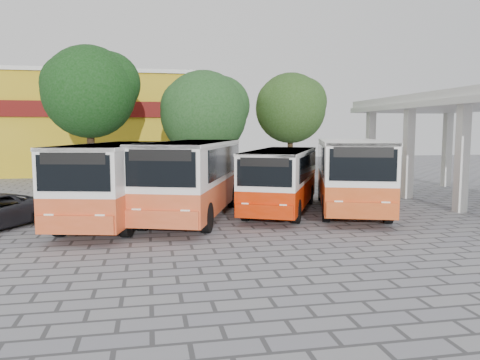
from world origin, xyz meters
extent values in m
plane|color=gray|center=(0.00, 0.00, 0.00)|extent=(90.00, 90.00, 0.00)
cube|color=silver|center=(7.85, 10.50, 2.50)|extent=(0.45, 0.45, 5.00)
cube|color=silver|center=(13.15, 10.50, 2.50)|extent=(0.45, 0.45, 5.00)
cube|color=#B99714|center=(-11.00, 26.00, 4.00)|extent=(20.00, 10.00, 8.00)
cube|color=#590C0A|center=(-11.00, 20.90, 5.20)|extent=(20.00, 0.20, 1.20)
cube|color=silver|center=(-11.00, 26.00, 8.15)|extent=(20.40, 10.40, 0.30)
cube|color=#D75124|center=(-6.86, 2.52, 0.96)|extent=(4.50, 8.83, 1.11)
cube|color=white|center=(-6.86, 2.52, 2.29)|extent=(4.50, 8.83, 1.56)
cube|color=white|center=(-6.86, 2.52, 3.01)|extent=(4.55, 8.85, 0.13)
cube|color=black|center=(-8.15, 2.52, 2.31)|extent=(1.72, 6.80, 1.11)
cube|color=black|center=(-5.57, 2.52, 2.31)|extent=(1.72, 6.80, 1.11)
cube|color=black|center=(-6.86, -1.73, 2.31)|extent=(2.22, 0.59, 1.11)
cube|color=black|center=(-6.86, -1.73, 2.75)|extent=(1.97, 0.54, 0.36)
cylinder|color=black|center=(-8.00, -0.23, 0.53)|extent=(0.30, 1.06, 1.06)
cylinder|color=black|center=(-5.71, -0.23, 0.53)|extent=(0.30, 1.06, 1.06)
cylinder|color=black|center=(-8.00, 5.28, 0.53)|extent=(0.30, 1.06, 1.06)
cylinder|color=black|center=(-5.71, 5.28, 0.53)|extent=(0.30, 1.06, 1.06)
cube|color=#D95528|center=(-3.86, 2.79, 0.98)|extent=(5.26, 9.02, 1.14)
cube|color=white|center=(-3.86, 2.79, 2.34)|extent=(5.26, 9.02, 1.59)
cube|color=white|center=(-3.86, 2.79, 3.07)|extent=(5.31, 9.04, 0.13)
cube|color=black|center=(-5.18, 2.79, 2.36)|extent=(2.36, 6.77, 1.14)
cube|color=black|center=(-2.54, 2.79, 2.36)|extent=(2.36, 6.77, 1.14)
cube|color=black|center=(-3.86, -1.56, 2.36)|extent=(2.21, 0.80, 1.14)
cube|color=black|center=(-3.86, -1.56, 2.81)|extent=(1.96, 0.72, 0.37)
cylinder|color=black|center=(-5.03, -0.02, 0.54)|extent=(0.30, 1.08, 1.08)
cylinder|color=black|center=(-2.69, -0.02, 0.54)|extent=(0.30, 1.08, 1.08)
cylinder|color=black|center=(-5.03, 5.60, 0.54)|extent=(0.30, 1.08, 1.08)
cylinder|color=black|center=(-2.69, 5.60, 0.54)|extent=(0.30, 1.08, 1.08)
cube|color=red|center=(0.09, 3.41, 0.85)|extent=(5.28, 7.80, 0.99)
cube|color=white|center=(0.09, 3.41, 2.04)|extent=(5.28, 7.80, 1.39)
cube|color=white|center=(0.09, 3.41, 2.68)|extent=(5.32, 7.82, 0.11)
cube|color=black|center=(-1.06, 3.41, 2.06)|extent=(2.71, 5.65, 0.99)
cube|color=black|center=(1.25, 3.41, 2.06)|extent=(2.71, 5.65, 0.99)
cube|color=black|center=(0.09, -0.39, 2.06)|extent=(1.86, 0.91, 0.99)
cube|color=black|center=(0.09, -0.39, 2.45)|extent=(1.65, 0.82, 0.32)
cylinder|color=black|center=(-0.93, 0.96, 0.47)|extent=(0.26, 0.94, 0.94)
cylinder|color=black|center=(1.11, 0.96, 0.47)|extent=(0.26, 0.94, 0.94)
cylinder|color=black|center=(-0.93, 5.87, 0.47)|extent=(0.26, 0.94, 0.94)
cylinder|color=black|center=(1.11, 5.87, 0.47)|extent=(0.26, 0.94, 0.94)
cube|color=#CE4815|center=(3.24, 3.12, 0.99)|extent=(5.30, 9.09, 1.14)
cube|color=white|center=(3.24, 3.12, 2.36)|extent=(5.30, 9.09, 1.60)
cube|color=white|center=(3.24, 3.12, 3.09)|extent=(5.35, 9.10, 0.13)
cube|color=black|center=(1.91, 3.12, 2.37)|extent=(2.38, 6.81, 1.14)
cube|color=black|center=(4.56, 3.12, 2.37)|extent=(2.38, 6.81, 1.14)
cube|color=black|center=(3.24, -1.25, 2.37)|extent=(2.23, 0.81, 1.14)
cube|color=black|center=(3.24, -1.25, 2.83)|extent=(1.98, 0.73, 0.37)
cylinder|color=black|center=(2.06, 0.29, 0.54)|extent=(0.30, 1.09, 1.09)
cylinder|color=black|center=(4.41, 0.29, 0.54)|extent=(0.30, 1.09, 1.09)
cylinder|color=black|center=(2.06, 5.95, 0.54)|extent=(0.30, 1.09, 1.09)
cylinder|color=black|center=(4.41, 5.95, 0.54)|extent=(0.30, 1.09, 1.09)
cylinder|color=#342415|center=(-9.09, 13.38, 2.08)|extent=(0.45, 0.45, 4.16)
sphere|color=#0C340B|center=(-9.09, 13.38, 5.90)|extent=(5.55, 5.55, 5.55)
sphere|color=#0C340B|center=(-7.98, 13.68, 6.45)|extent=(3.89, 3.89, 3.89)
sphere|color=#0C340B|center=(-10.06, 13.18, 6.31)|extent=(3.61, 3.61, 3.61)
cylinder|color=#3E2A1D|center=(-2.23, 12.69, 1.70)|extent=(0.41, 0.41, 3.40)
sphere|color=#1B4418|center=(-2.23, 12.69, 4.61)|extent=(5.34, 5.34, 5.34)
sphere|color=#1B4418|center=(-1.17, 12.99, 5.14)|extent=(3.73, 3.73, 3.73)
sphere|color=#1B4418|center=(-3.17, 12.49, 5.01)|extent=(3.47, 3.47, 3.47)
cylinder|color=#3C2C19|center=(4.06, 14.99, 1.81)|extent=(0.38, 0.38, 3.62)
sphere|color=#214313|center=(4.06, 14.99, 5.12)|extent=(4.84, 4.84, 4.84)
sphere|color=#214313|center=(5.03, 15.29, 5.61)|extent=(3.39, 3.39, 3.39)
sphere|color=#214313|center=(3.22, 14.79, 5.49)|extent=(3.15, 3.15, 3.15)
camera|label=1|loc=(-5.61, -16.37, 3.60)|focal=35.00mm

